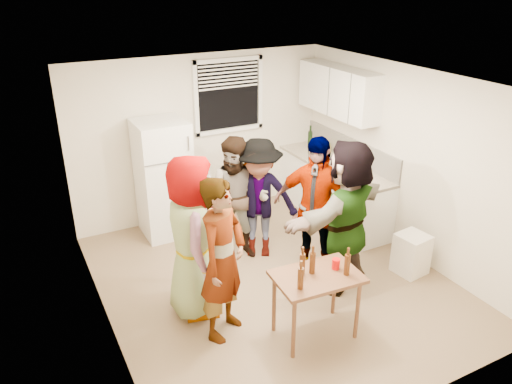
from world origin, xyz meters
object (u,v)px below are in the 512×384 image
beer_bottle_table (312,273)px  refrigerator (164,179)px  trash_bin (411,255)px  guest_black (311,273)px  beer_bottle_counter (343,172)px  guest_stripe (225,330)px  guest_back_left (239,254)px  red_cup (336,268)px  blue_cup (350,179)px  guest_orange (341,283)px  serving_table (314,333)px  wine_bottle (310,148)px  kettle (334,165)px  guest_back_right (259,253)px  guest_grey (197,308)px

beer_bottle_table → refrigerator: bearing=102.3°
trash_bin → guest_black: (-1.13, 0.56, -0.25)m
beer_bottle_counter → guest_stripe: (-2.52, -1.37, -0.90)m
beer_bottle_table → guest_back_left: size_ratio=0.14×
red_cup → refrigerator: bearing=106.9°
blue_cup → guest_stripe: size_ratio=0.07×
guest_black → guest_orange: guest_orange is taller
beer_bottle_counter → guest_back_left: bearing=-179.2°
refrigerator → blue_cup: refrigerator is taller
refrigerator → serving_table: bearing=-77.5°
wine_bottle → trash_bin: wine_bottle is taller
kettle → wine_bottle: (0.10, 0.82, -0.00)m
trash_bin → serving_table: (-1.77, -0.44, -0.25)m
refrigerator → kettle: (2.40, -0.80, 0.05)m
blue_cup → guest_back_left: bearing=171.3°
beer_bottle_table → kettle: bearing=49.6°
beer_bottle_table → guest_back_right: bearing=80.6°
serving_table → beer_bottle_table: beer_bottle_table is taller
kettle → guest_grey: bearing=-137.0°
wine_bottle → serving_table: 3.61m
beer_bottle_table → guest_grey: beer_bottle_table is taller
wine_bottle → guest_back_left: wine_bottle is taller
beer_bottle_counter → guest_orange: 1.75m
red_cup → guest_back_right: red_cup is taller
kettle → serving_table: 2.91m
kettle → guest_back_right: (-1.49, -0.39, -0.90)m
trash_bin → guest_orange: size_ratio=0.28×
blue_cup → guest_grey: 2.80m
red_cup → guest_grey: bearing=140.7°
beer_bottle_table → guest_back_right: 1.87m
wine_bottle → blue_cup: wine_bottle is taller
guest_back_right → guest_black: guest_back_right is taller
red_cup → guest_back_right: size_ratio=0.07×
guest_grey → wine_bottle: bearing=-39.9°
guest_grey → guest_back_left: (0.95, 0.85, 0.00)m
beer_bottle_table → red_cup: beer_bottle_table is taller
guest_back_left → blue_cup: bearing=28.4°
guest_orange → serving_table: bearing=19.4°
blue_cup → guest_stripe: bearing=-155.8°
guest_black → refrigerator: bearing=178.2°
red_cup → beer_bottle_counter: bearing=51.8°
guest_orange → trash_bin: bearing=149.7°
kettle → guest_orange: (-0.92, -1.51, -0.90)m
wine_bottle → kettle: bearing=-96.9°
beer_bottle_table → trash_bin: bearing=11.9°
guest_back_left → serving_table: bearing=-52.8°
trash_bin → guest_stripe: trash_bin is taller
blue_cup → serving_table: 2.44m
guest_back_right → refrigerator: bearing=158.3°
beer_bottle_counter → beer_bottle_table: 2.50m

